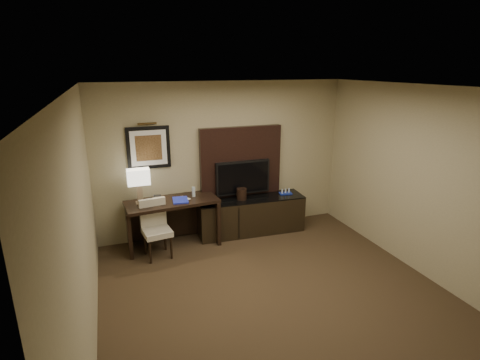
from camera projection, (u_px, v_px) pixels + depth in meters
name	position (u px, v px, depth m)	size (l,w,h in m)	color
floor	(283.00, 305.00, 4.81)	(4.50, 5.00, 0.01)	#322416
ceiling	(292.00, 89.00, 4.02)	(4.50, 5.00, 0.01)	silver
wall_back	(224.00, 159.00, 6.67)	(4.50, 0.01, 2.70)	tan
wall_left	(82.00, 234.00, 3.69)	(0.01, 5.00, 2.70)	tan
wall_right	(434.00, 186.00, 5.14)	(0.01, 5.00, 2.70)	tan
desk	(173.00, 223.00, 6.30)	(1.50, 0.64, 0.81)	black
credenza	(251.00, 215.00, 6.83)	(1.92, 0.53, 0.66)	black
tv_wall_panel	(241.00, 163.00, 6.73)	(1.50, 0.12, 1.30)	black
tv	(243.00, 177.00, 6.72)	(1.00, 0.08, 0.60)	black
artwork	(149.00, 148.00, 6.14)	(0.70, 0.04, 0.70)	black
picture_light	(147.00, 124.00, 5.99)	(0.04, 0.04, 0.30)	#443115
desk_chair	(157.00, 231.00, 5.90)	(0.42, 0.48, 0.87)	beige
table_lamp	(139.00, 187.00, 5.98)	(0.35, 0.20, 0.56)	#937A5B
desk_phone	(156.00, 200.00, 6.07)	(0.21, 0.19, 0.11)	black
blue_folder	(180.00, 200.00, 6.17)	(0.25, 0.33, 0.02)	#1C29B8
book	(179.00, 195.00, 6.13)	(0.16, 0.02, 0.22)	gray
water_bottle	(194.00, 192.00, 6.34)	(0.06, 0.06, 0.17)	silver
ice_bucket	(242.00, 194.00, 6.63)	(0.18, 0.18, 0.20)	black
minibar_tray	(286.00, 192.00, 6.93)	(0.23, 0.14, 0.08)	#172B96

